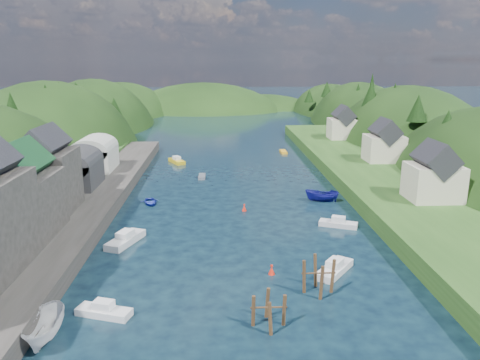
{
  "coord_description": "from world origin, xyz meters",
  "views": [
    {
      "loc": [
        -3.12,
        -40.34,
        21.62
      ],
      "look_at": [
        0.0,
        28.0,
        4.0
      ],
      "focal_mm": 35.0,
      "sensor_mm": 36.0,
      "label": 1
    }
  ],
  "objects_px": {
    "piling_cluster_near": "(269,313)",
    "channel_buoy_far": "(244,208)",
    "channel_buoy_near": "(272,270)",
    "piling_cluster_far": "(318,279)"
  },
  "relations": [
    {
      "from": "piling_cluster_near",
      "to": "channel_buoy_far",
      "type": "distance_m",
      "value": 30.77
    },
    {
      "from": "channel_buoy_near",
      "to": "channel_buoy_far",
      "type": "relative_size",
      "value": 1.0
    },
    {
      "from": "piling_cluster_near",
      "to": "channel_buoy_near",
      "type": "bearing_deg",
      "value": 82.11
    },
    {
      "from": "piling_cluster_near",
      "to": "piling_cluster_far",
      "type": "xyz_separation_m",
      "value": [
        5.33,
        5.55,
        0.26
      ]
    },
    {
      "from": "piling_cluster_near",
      "to": "piling_cluster_far",
      "type": "distance_m",
      "value": 7.7
    },
    {
      "from": "channel_buoy_far",
      "to": "piling_cluster_near",
      "type": "bearing_deg",
      "value": -89.32
    },
    {
      "from": "piling_cluster_near",
      "to": "channel_buoy_near",
      "type": "distance_m",
      "value": 9.72
    },
    {
      "from": "piling_cluster_near",
      "to": "channel_buoy_near",
      "type": "height_order",
      "value": "piling_cluster_near"
    },
    {
      "from": "piling_cluster_near",
      "to": "channel_buoy_far",
      "type": "bearing_deg",
      "value": 90.68
    },
    {
      "from": "piling_cluster_far",
      "to": "channel_buoy_near",
      "type": "height_order",
      "value": "piling_cluster_far"
    }
  ]
}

